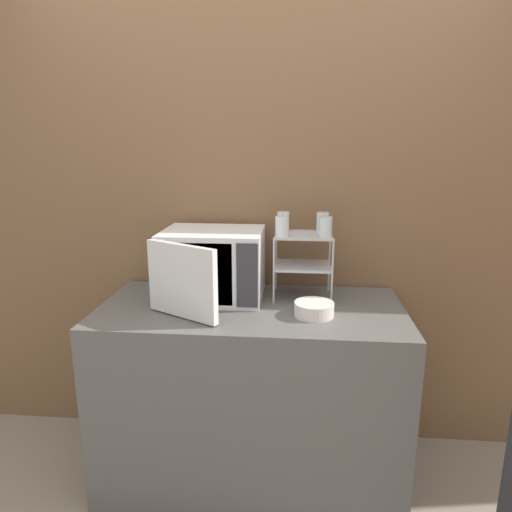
{
  "coord_description": "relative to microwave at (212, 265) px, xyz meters",
  "views": [
    {
      "loc": [
        0.21,
        -1.67,
        1.64
      ],
      "look_at": [
        0.02,
        0.38,
        1.14
      ],
      "focal_mm": 32.0,
      "sensor_mm": 36.0,
      "label": 1
    }
  ],
  "objects": [
    {
      "name": "counter",
      "position": [
        0.2,
        -0.11,
        -0.62
      ],
      "size": [
        1.43,
        0.7,
        0.9
      ],
      "color": "#595654",
      "rests_on": "ground_plane"
    },
    {
      "name": "dish_rack",
      "position": [
        0.44,
        0.05,
        0.06
      ],
      "size": [
        0.28,
        0.23,
        0.32
      ],
      "color": "#B2B2B7",
      "rests_on": "counter"
    },
    {
      "name": "glass_front_right",
      "position": [
        0.54,
        -0.02,
        0.2
      ],
      "size": [
        0.06,
        0.06,
        0.1
      ],
      "color": "silver",
      "rests_on": "dish_rack"
    },
    {
      "name": "glass_back_left",
      "position": [
        0.34,
        0.12,
        0.2
      ],
      "size": [
        0.06,
        0.06,
        0.1
      ],
      "color": "silver",
      "rests_on": "dish_rack"
    },
    {
      "name": "glass_front_left",
      "position": [
        0.34,
        -0.02,
        0.2
      ],
      "size": [
        0.06,
        0.06,
        0.1
      ],
      "color": "silver",
      "rests_on": "dish_rack"
    },
    {
      "name": "bowl",
      "position": [
        0.49,
        -0.2,
        -0.14
      ],
      "size": [
        0.18,
        0.18,
        0.06
      ],
      "color": "silver",
      "rests_on": "counter"
    },
    {
      "name": "microwave",
      "position": [
        0.0,
        0.0,
        0.0
      ],
      "size": [
        0.5,
        0.59,
        0.34
      ],
      "color": "silver",
      "rests_on": "counter"
    },
    {
      "name": "glass_back_right",
      "position": [
        0.54,
        0.12,
        0.2
      ],
      "size": [
        0.06,
        0.06,
        0.1
      ],
      "color": "silver",
      "rests_on": "dish_rack"
    },
    {
      "name": "wall_back",
      "position": [
        0.2,
        0.28,
        0.23
      ],
      "size": [
        8.0,
        0.06,
        2.6
      ],
      "color": "brown",
      "rests_on": "ground_plane"
    }
  ]
}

